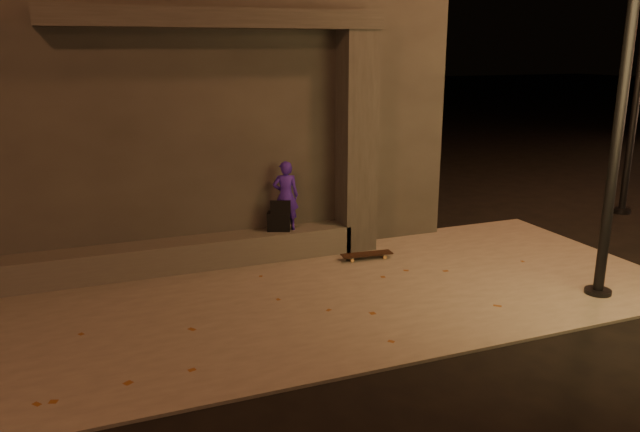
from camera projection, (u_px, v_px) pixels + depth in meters
name	position (u px, v px, depth m)	size (l,w,h in m)	color
ground	(357.00, 367.00, 6.80)	(120.00, 120.00, 0.00)	black
sidewalk	(296.00, 299.00, 8.59)	(11.00, 4.40, 0.04)	#68635C
building	(163.00, 90.00, 11.59)	(9.00, 5.10, 5.22)	#393633
ledge	(166.00, 257.00, 9.57)	(6.00, 0.55, 0.45)	#58554F
column	(356.00, 143.00, 10.29)	(0.55, 0.55, 3.60)	#393633
canopy	(219.00, 18.00, 9.05)	(5.00, 0.70, 0.28)	#393633
skateboarder	(286.00, 196.00, 10.05)	(0.41, 0.27, 1.13)	#3C1DBD
backpack	(279.00, 220.00, 10.11)	(0.43, 0.36, 0.52)	black
skateboard	(367.00, 254.00, 10.13)	(0.86, 0.29, 0.09)	black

